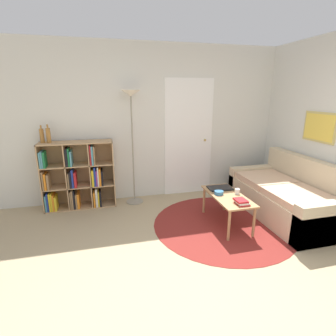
# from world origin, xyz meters

# --- Properties ---
(ground_plane) EXTENTS (14.00, 14.00, 0.00)m
(ground_plane) POSITION_xyz_m (0.00, 0.00, 0.00)
(ground_plane) COLOR tan
(wall_back) EXTENTS (7.29, 0.11, 2.60)m
(wall_back) POSITION_xyz_m (0.02, 2.67, 1.29)
(wall_back) COLOR silver
(wall_back) RESTS_ON ground_plane
(wall_right) EXTENTS (0.08, 5.65, 2.60)m
(wall_right) POSITION_xyz_m (2.17, 1.32, 1.30)
(wall_right) COLOR silver
(wall_right) RESTS_ON ground_plane
(rug) EXTENTS (1.99, 1.99, 0.01)m
(rug) POSITION_xyz_m (0.65, 1.30, 0.00)
(rug) COLOR maroon
(rug) RESTS_ON ground_plane
(bookshelf) EXTENTS (1.11, 0.34, 1.08)m
(bookshelf) POSITION_xyz_m (-1.39, 2.46, 0.50)
(bookshelf) COLOR tan
(bookshelf) RESTS_ON ground_plane
(floor_lamp) EXTENTS (0.30, 0.30, 1.85)m
(floor_lamp) POSITION_xyz_m (-0.48, 2.42, 1.53)
(floor_lamp) COLOR gray
(floor_lamp) RESTS_ON ground_plane
(couch) EXTENTS (0.93, 1.80, 0.87)m
(couch) POSITION_xyz_m (1.74, 1.37, 0.28)
(couch) COLOR #CCB793
(couch) RESTS_ON ground_plane
(coffee_table) EXTENTS (0.43, 0.92, 0.44)m
(coffee_table) POSITION_xyz_m (0.69, 1.31, 0.38)
(coffee_table) COLOR #AD7F51
(coffee_table) RESTS_ON ground_plane
(laptop) EXTENTS (0.35, 0.24, 0.02)m
(laptop) POSITION_xyz_m (0.70, 1.58, 0.45)
(laptop) COLOR black
(laptop) RESTS_ON coffee_table
(bowl) EXTENTS (0.13, 0.13, 0.05)m
(bowl) POSITION_xyz_m (0.59, 1.38, 0.46)
(bowl) COLOR teal
(bowl) RESTS_ON coffee_table
(book_stack_on_table) EXTENTS (0.16, 0.18, 0.06)m
(book_stack_on_table) POSITION_xyz_m (0.72, 0.99, 0.47)
(book_stack_on_table) COLOR #B21E23
(book_stack_on_table) RESTS_ON coffee_table
(cup) EXTENTS (0.07, 0.07, 0.07)m
(cup) POSITION_xyz_m (0.84, 1.33, 0.47)
(cup) COLOR white
(cup) RESTS_ON coffee_table
(bottle_left) EXTENTS (0.06, 0.06, 0.27)m
(bottle_left) POSITION_xyz_m (-1.83, 2.49, 1.19)
(bottle_left) COLOR olive
(bottle_left) RESTS_ON bookshelf
(bottle_middle) EXTENTS (0.06, 0.06, 0.28)m
(bottle_middle) POSITION_xyz_m (-1.73, 2.46, 1.20)
(bottle_middle) COLOR olive
(bottle_middle) RESTS_ON bookshelf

